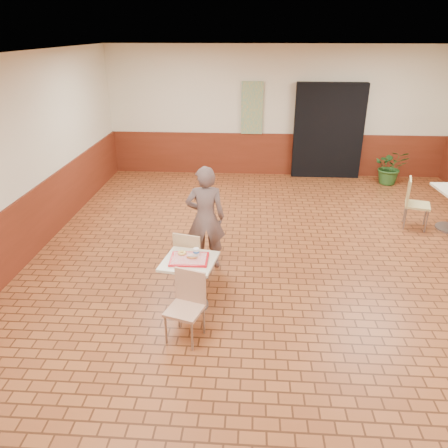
# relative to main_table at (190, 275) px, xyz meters

# --- Properties ---
(room_shell) EXTENTS (8.01, 10.01, 3.01)m
(room_shell) POSITION_rel_main_table_xyz_m (1.31, 0.77, 1.05)
(room_shell) COLOR brown
(room_shell) RESTS_ON ground
(wainscot_band) EXTENTS (8.00, 10.00, 1.00)m
(wainscot_band) POSITION_rel_main_table_xyz_m (1.31, 0.77, 0.05)
(wainscot_band) COLOR #5F2212
(wainscot_band) RESTS_ON ground
(corridor_doorway) EXTENTS (1.60, 0.22, 2.20)m
(corridor_doorway) POSITION_rel_main_table_xyz_m (2.51, 5.65, 0.65)
(corridor_doorway) COLOR black
(corridor_doorway) RESTS_ON ground
(promo_poster) EXTENTS (0.50, 0.03, 1.20)m
(promo_poster) POSITION_rel_main_table_xyz_m (0.71, 5.71, 1.15)
(promo_poster) COLOR gray
(promo_poster) RESTS_ON wainscot_band
(main_table) EXTENTS (0.63, 0.63, 0.67)m
(main_table) POSITION_rel_main_table_xyz_m (0.00, 0.00, 0.00)
(main_table) COLOR beige
(main_table) RESTS_ON ground
(chair_main_front) EXTENTS (0.47, 0.47, 0.82)m
(chair_main_front) POSITION_rel_main_table_xyz_m (0.05, -0.59, 0.01)
(chair_main_front) COLOR tan
(chair_main_front) RESTS_ON ground
(chair_main_back) EXTENTS (0.46, 0.46, 0.83)m
(chair_main_back) POSITION_rel_main_table_xyz_m (-0.06, 0.49, 0.01)
(chair_main_back) COLOR tan
(chair_main_back) RESTS_ON ground
(customer) EXTENTS (0.61, 0.44, 1.57)m
(customer) POSITION_rel_main_table_xyz_m (0.09, 1.06, 0.33)
(customer) COLOR brown
(customer) RESTS_ON ground
(serving_tray) EXTENTS (0.47, 0.36, 0.03)m
(serving_tray) POSITION_rel_main_table_xyz_m (-0.00, -0.00, 0.23)
(serving_tray) COLOR red
(serving_tray) RESTS_ON main_table
(ring_donut) EXTENTS (0.13, 0.13, 0.03)m
(ring_donut) POSITION_rel_main_table_xyz_m (-0.10, 0.10, 0.26)
(ring_donut) COLOR #F1C558
(ring_donut) RESTS_ON serving_tray
(long_john_donut) EXTENTS (0.14, 0.07, 0.04)m
(long_john_donut) POSITION_rel_main_table_xyz_m (0.04, -0.00, 0.27)
(long_john_donut) COLOR #D3823E
(long_john_donut) RESTS_ON serving_tray
(paper_cup) EXTENTS (0.08, 0.08, 0.10)m
(paper_cup) POSITION_rel_main_table_xyz_m (0.08, 0.08, 0.30)
(paper_cup) COLOR white
(paper_cup) RESTS_ON serving_tray
(chair_second_left) EXTENTS (0.51, 0.51, 0.89)m
(chair_second_left) POSITION_rel_main_table_xyz_m (3.64, 2.75, 0.05)
(chair_second_left) COLOR #D0C37C
(chair_second_left) RESTS_ON ground
(potted_plant) EXTENTS (0.80, 0.72, 0.82)m
(potted_plant) POSITION_rel_main_table_xyz_m (3.92, 5.17, -0.04)
(potted_plant) COLOR #2A5A24
(potted_plant) RESTS_ON ground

